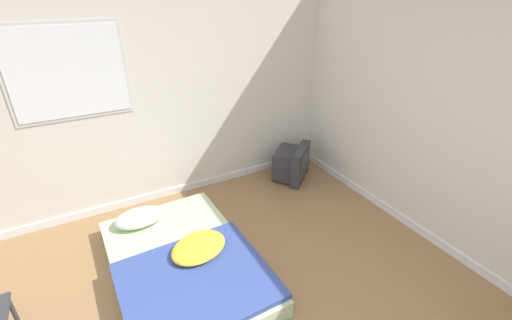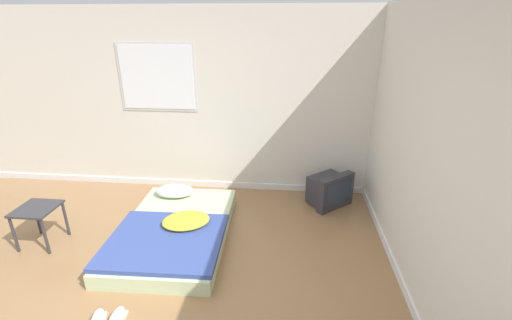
# 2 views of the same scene
# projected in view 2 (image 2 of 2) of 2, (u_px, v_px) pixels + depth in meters

# --- Properties ---
(wall_back) EXTENTS (7.29, 0.08, 2.60)m
(wall_back) POSITION_uv_depth(u_px,v_px,m) (198.00, 104.00, 4.89)
(wall_back) COLOR silver
(wall_back) RESTS_ON ground_plane
(wall_right) EXTENTS (0.08, 7.87, 2.60)m
(wall_right) POSITION_uv_depth(u_px,v_px,m) (477.00, 211.00, 2.12)
(wall_right) COLOR silver
(wall_right) RESTS_ON ground_plane
(mattress_bed) EXTENTS (1.26, 1.91, 0.31)m
(mattress_bed) POSITION_uv_depth(u_px,v_px,m) (175.00, 229.00, 4.03)
(mattress_bed) COLOR beige
(mattress_bed) RESTS_ON ground_plane
(crt_tv) EXTENTS (0.66, 0.65, 0.48)m
(crt_tv) POSITION_uv_depth(u_px,v_px,m) (329.00, 190.00, 4.73)
(crt_tv) COLOR #333338
(crt_tv) RESTS_ON ground_plane
(side_stool) EXTENTS (0.41, 0.41, 0.46)m
(side_stool) POSITION_uv_depth(u_px,v_px,m) (38.00, 214.00, 3.83)
(side_stool) COLOR #333338
(side_stool) RESTS_ON ground_plane
(sneaker_pair) EXTENTS (0.31, 0.31, 0.10)m
(sneaker_pair) POSITION_uv_depth(u_px,v_px,m) (107.00, 320.00, 2.87)
(sneaker_pair) COLOR silver
(sneaker_pair) RESTS_ON ground_plane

